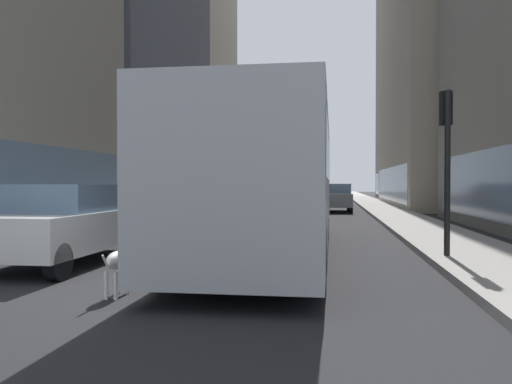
{
  "coord_description": "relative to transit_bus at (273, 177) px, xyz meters",
  "views": [
    {
      "loc": [
        2.55,
        -7.52,
        1.64
      ],
      "look_at": [
        0.48,
        6.43,
        1.4
      ],
      "focal_mm": 35.87,
      "sensor_mm": 36.0,
      "label": 1
    }
  ],
  "objects": [
    {
      "name": "ground_plane",
      "position": [
        -1.2,
        30.77,
        -1.78
      ],
      "size": [
        120.0,
        120.0,
        0.0
      ],
      "primitive_type": "plane",
      "color": "#232326"
    },
    {
      "name": "sidewalk_right",
      "position": [
        4.5,
        30.77,
        -1.7
      ],
      "size": [
        2.4,
        110.0,
        0.15
      ],
      "primitive_type": "cube",
      "color": "#9E9991",
      "rests_on": "ground"
    },
    {
      "name": "building_right_mid",
      "position": [
        10.7,
        26.34,
        12.6
      ],
      "size": [
        10.27,
        18.89,
        28.76
      ],
      "color": "#B2A893",
      "rests_on": "ground"
    },
    {
      "name": "building_left_mid",
      "position": [
        -13.1,
        19.02,
        11.3
      ],
      "size": [
        10.26,
        15.79,
        26.17
      ],
      "color": "#4C515B",
      "rests_on": "ground"
    },
    {
      "name": "car_white_van",
      "position": [
        -4.0,
        -1.96,
        -0.95
      ],
      "size": [
        1.86,
        4.64,
        1.62
      ],
      "color": "silver",
      "rests_on": "ground"
    },
    {
      "name": "car_blue_hatchback",
      "position": [
        -4.0,
        33.76,
        -0.95
      ],
      "size": [
        1.89,
        4.79,
        1.62
      ],
      "color": "#4C6BB7",
      "rests_on": "ground"
    },
    {
      "name": "traffic_light_near",
      "position": [
        3.7,
        -0.72,
        0.66
      ],
      "size": [
        0.24,
        0.41,
        3.4
      ],
      "color": "black",
      "rests_on": "sidewalk_right"
    },
    {
      "name": "car_black_suv",
      "position": [
        -2.4,
        26.08,
        -0.95
      ],
      "size": [
        1.91,
        4.71,
        1.62
      ],
      "color": "black",
      "rests_on": "ground"
    },
    {
      "name": "car_grey_wagon",
      "position": [
        1.6,
        18.11,
        -0.96
      ],
      "size": [
        1.79,
        4.05,
        1.62
      ],
      "color": "slate",
      "rests_on": "ground"
    },
    {
      "name": "building_left_far",
      "position": [
        -13.1,
        35.83,
        17.26
      ],
      "size": [
        8.5,
        14.83,
        38.1
      ],
      "color": "#B2A893",
      "rests_on": "ground"
    },
    {
      "name": "sidewalk_left",
      "position": [
        -6.9,
        30.77,
        -1.7
      ],
      "size": [
        2.4,
        110.0,
        0.15
      ],
      "primitive_type": "cube",
      "color": "#ADA89E",
      "rests_on": "ground"
    },
    {
      "name": "dalmatian_dog",
      "position": [
        -1.72,
        -4.7,
        -1.26
      ],
      "size": [
        0.22,
        0.96,
        0.72
      ],
      "color": "white",
      "rests_on": "ground"
    },
    {
      "name": "building_right_far",
      "position": [
        10.7,
        44.14,
        15.06
      ],
      "size": [
        8.22,
        15.04,
        33.7
      ],
      "color": "slate",
      "rests_on": "ground"
    },
    {
      "name": "transit_bus",
      "position": [
        0.0,
        0.0,
        0.0
      ],
      "size": [
        2.78,
        11.53,
        3.05
      ],
      "color": "#999EA3",
      "rests_on": "ground"
    },
    {
      "name": "car_red_coupe",
      "position": [
        0.0,
        29.55,
        -0.96
      ],
      "size": [
        1.72,
        4.04,
        1.62
      ],
      "color": "red",
      "rests_on": "ground"
    }
  ]
}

